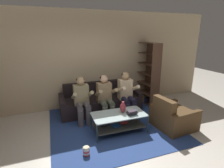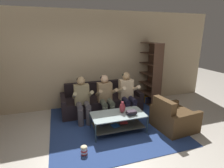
{
  "view_description": "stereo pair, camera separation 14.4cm",
  "coord_description": "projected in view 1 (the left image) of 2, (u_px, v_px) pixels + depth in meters",
  "views": [
    {
      "loc": [
        -1.06,
        -2.81,
        2.21
      ],
      "look_at": [
        0.31,
        1.05,
        1.05
      ],
      "focal_mm": 28.0,
      "sensor_mm": 36.0,
      "label": 1
    },
    {
      "loc": [
        -0.93,
        -2.85,
        2.21
      ],
      "look_at": [
        0.31,
        1.05,
        1.05
      ],
      "focal_mm": 28.0,
      "sensor_mm": 36.0,
      "label": 2
    }
  ],
  "objects": [
    {
      "name": "person_seated_right",
      "position": [
        127.0,
        92.0,
        4.86
      ],
      "size": [
        0.5,
        0.58,
        1.21
      ],
      "color": "#1F1E33",
      "rests_on": "ground"
    },
    {
      "name": "bookshelf",
      "position": [
        147.0,
        79.0,
        5.85
      ],
      "size": [
        0.43,
        1.03,
        1.96
      ],
      "color": "#4B3023",
      "rests_on": "ground"
    },
    {
      "name": "person_seated_middle",
      "position": [
        105.0,
        95.0,
        4.66
      ],
      "size": [
        0.5,
        0.58,
        1.17
      ],
      "color": "#525748",
      "rests_on": "ground"
    },
    {
      "name": "couch",
      "position": [
        100.0,
        101.0,
        5.22
      ],
      "size": [
        2.33,
        0.87,
        0.82
      ],
      "color": "black",
      "rests_on": "ground"
    },
    {
      "name": "popcorn_tub",
      "position": [
        86.0,
        151.0,
        3.29
      ],
      "size": [
        0.13,
        0.13,
        0.19
      ],
      "color": "red",
      "rests_on": "ground"
    },
    {
      "name": "back_partition",
      "position": [
        87.0,
        60.0,
        5.32
      ],
      "size": [
        8.4,
        0.12,
        2.9
      ],
      "primitive_type": "cube",
      "color": "#C8B08B",
      "rests_on": "ground"
    },
    {
      "name": "ground",
      "position": [
        115.0,
        149.0,
        3.49
      ],
      "size": [
        16.8,
        16.8,
        0.0
      ],
      "primitive_type": "plane",
      "color": "beige"
    },
    {
      "name": "person_seated_left",
      "position": [
        82.0,
        98.0,
        4.45
      ],
      "size": [
        0.5,
        0.58,
        1.17
      ],
      "color": "#514B50",
      "rests_on": "ground"
    },
    {
      "name": "book_stack",
      "position": [
        132.0,
        112.0,
        3.99
      ],
      "size": [
        0.25,
        0.2,
        0.1
      ],
      "color": "#272625",
      "rests_on": "coffee_table"
    },
    {
      "name": "coffee_table",
      "position": [
        118.0,
        120.0,
        4.07
      ],
      "size": [
        1.23,
        0.64,
        0.44
      ],
      "color": "#ACC2C3",
      "rests_on": "ground"
    },
    {
      "name": "area_rug",
      "position": [
        110.0,
        121.0,
        4.61
      ],
      "size": [
        3.0,
        3.24,
        0.01
      ],
      "color": "navy",
      "rests_on": "ground"
    },
    {
      "name": "armchair",
      "position": [
        173.0,
        117.0,
        4.25
      ],
      "size": [
        0.94,
        0.94,
        0.8
      ],
      "color": "#50381F",
      "rests_on": "ground"
    },
    {
      "name": "vase",
      "position": [
        123.0,
        107.0,
        4.08
      ],
      "size": [
        0.14,
        0.14,
        0.27
      ],
      "color": "maroon",
      "rests_on": "coffee_table"
    }
  ]
}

